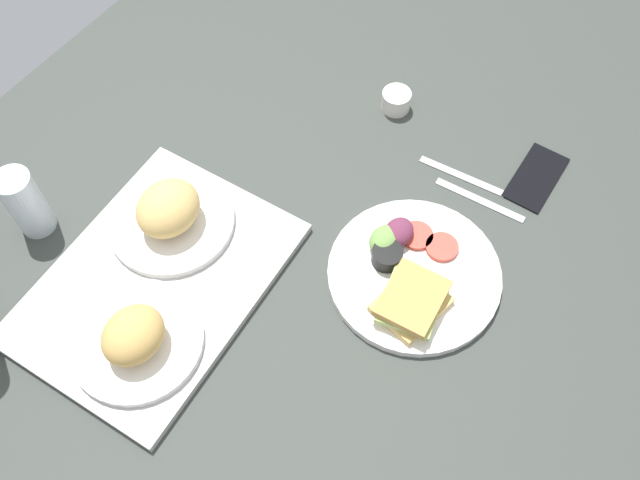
% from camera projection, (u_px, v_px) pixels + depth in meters
% --- Properties ---
extents(ground_plane, '(1.90, 1.50, 0.03)m').
position_uv_depth(ground_plane, '(328.00, 273.00, 1.20)').
color(ground_plane, '#383D38').
extents(serving_tray, '(0.47, 0.35, 0.02)m').
position_uv_depth(serving_tray, '(157.00, 282.00, 1.16)').
color(serving_tray, '#B2B2AD').
rests_on(serving_tray, ground_plane).
extents(bread_plate_near, '(0.21, 0.21, 0.08)m').
position_uv_depth(bread_plate_near, '(135.00, 338.00, 1.07)').
color(bread_plate_near, white).
rests_on(bread_plate_near, serving_tray).
extents(bread_plate_far, '(0.22, 0.22, 0.09)m').
position_uv_depth(bread_plate_far, '(169.00, 214.00, 1.18)').
color(bread_plate_far, white).
rests_on(bread_plate_far, serving_tray).
extents(plate_with_salad, '(0.29, 0.29, 0.05)m').
position_uv_depth(plate_with_salad, '(411.00, 273.00, 1.16)').
color(plate_with_salad, white).
rests_on(plate_with_salad, ground_plane).
extents(drinking_glass, '(0.06, 0.06, 0.14)m').
position_uv_depth(drinking_glass, '(26.00, 203.00, 1.17)').
color(drinking_glass, silver).
rests_on(drinking_glass, ground_plane).
extents(espresso_cup, '(0.06, 0.06, 0.04)m').
position_uv_depth(espresso_cup, '(396.00, 101.00, 1.35)').
color(espresso_cup, silver).
rests_on(espresso_cup, ground_plane).
extents(fork, '(0.03, 0.17, 0.01)m').
position_uv_depth(fork, '(480.00, 200.00, 1.25)').
color(fork, '#B7B7BC').
rests_on(fork, ground_plane).
extents(knife, '(0.03, 0.19, 0.01)m').
position_uv_depth(knife, '(468.00, 178.00, 1.28)').
color(knife, '#B7B7BC').
rests_on(knife, ground_plane).
extents(cell_phone, '(0.15, 0.07, 0.01)m').
position_uv_depth(cell_phone, '(536.00, 177.00, 1.28)').
color(cell_phone, black).
rests_on(cell_phone, ground_plane).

